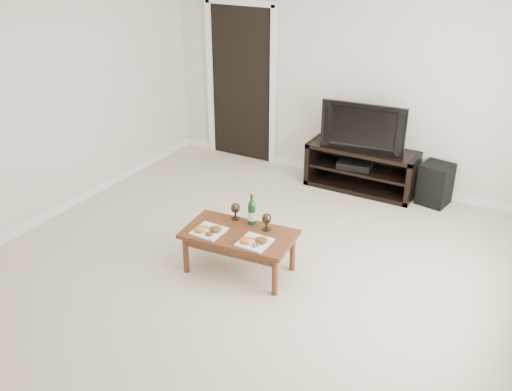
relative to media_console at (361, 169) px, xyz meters
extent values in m
plane|color=#C0AF9B|center=(-0.29, -2.50, -0.28)|extent=(5.50, 5.50, 0.00)
cube|color=beige|center=(-0.29, 0.27, 1.02)|extent=(5.00, 0.04, 2.60)
cube|color=black|center=(-1.84, 0.24, 0.75)|extent=(0.90, 0.02, 2.05)
cube|color=black|center=(0.00, 0.00, 0.00)|extent=(1.34, 0.45, 0.55)
imported|color=black|center=(0.00, 0.00, 0.56)|extent=(1.01, 0.22, 0.58)
cube|color=black|center=(-0.08, -0.01, 0.05)|extent=(0.44, 0.35, 0.08)
cube|color=black|center=(0.89, 0.06, -0.03)|extent=(0.38, 0.38, 0.49)
cube|color=brown|center=(-0.38, -2.29, -0.07)|extent=(1.08, 0.65, 0.42)
cube|color=white|center=(-0.62, -2.42, 0.18)|extent=(0.27, 0.27, 0.07)
cube|color=white|center=(-0.16, -2.39, 0.18)|extent=(0.27, 0.27, 0.07)
cylinder|color=#0E3618|center=(-0.35, -2.09, 0.32)|extent=(0.07, 0.07, 0.35)
camera|label=1|loc=(2.01, -6.22, 2.78)|focal=40.00mm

